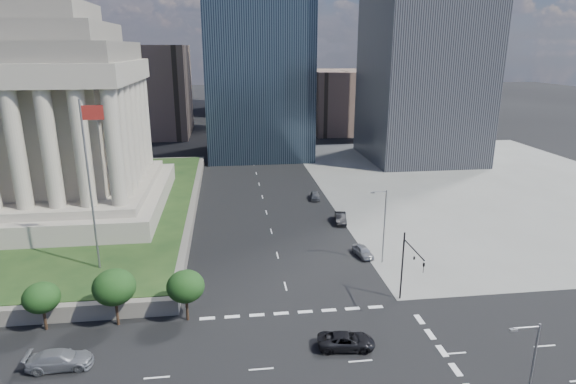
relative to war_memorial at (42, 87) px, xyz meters
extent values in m
plane|color=black|center=(34.00, 52.00, -21.40)|extent=(500.00, 500.00, 0.00)
cube|color=slate|center=(80.00, 12.00, -21.38)|extent=(68.00, 90.00, 0.03)
cylinder|color=slate|center=(12.00, -24.00, -9.50)|extent=(0.24, 0.24, 20.00)
cube|color=maroon|center=(13.20, -24.00, -1.00)|extent=(2.40, 0.05, 1.60)
cube|color=black|center=(36.00, 47.00, 8.60)|extent=(26.00, 26.00, 60.00)
cube|color=brown|center=(66.00, 82.00, -11.40)|extent=(20.00, 30.00, 20.00)
cube|color=brown|center=(4.00, 82.00, -7.40)|extent=(24.00, 30.00, 28.00)
cylinder|color=black|center=(46.50, -32.50, -17.40)|extent=(0.18, 0.18, 8.00)
cylinder|color=black|center=(46.50, -35.25, -14.20)|extent=(0.14, 5.50, 0.14)
cube|color=black|center=(46.50, -38.00, -15.00)|extent=(0.30, 0.30, 1.10)
cylinder|color=slate|center=(46.60, -54.00, -11.60)|extent=(1.80, 0.12, 0.12)
cube|color=slate|center=(45.70, -54.00, -11.70)|extent=(0.50, 0.22, 0.14)
cylinder|color=slate|center=(47.50, -23.00, -16.40)|extent=(0.16, 0.16, 10.00)
cylinder|color=slate|center=(46.60, -23.00, -11.60)|extent=(1.80, 0.12, 0.12)
cube|color=slate|center=(45.70, -23.00, -11.70)|extent=(0.50, 0.22, 0.14)
imported|color=black|center=(38.19, -40.87, -20.65)|extent=(3.08, 5.65, 1.50)
imported|color=slate|center=(12.39, -40.52, -20.58)|extent=(5.68, 2.41, 1.64)
imported|color=gray|center=(45.50, -20.74, -20.69)|extent=(4.42, 2.38, 1.43)
imported|color=black|center=(45.50, -7.60, -20.61)|extent=(2.39, 4.98, 1.58)
imported|color=#4D4F54|center=(43.65, 5.18, -20.68)|extent=(2.34, 4.46, 1.45)
camera|label=1|loc=(27.77, -79.12, 5.79)|focal=30.00mm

